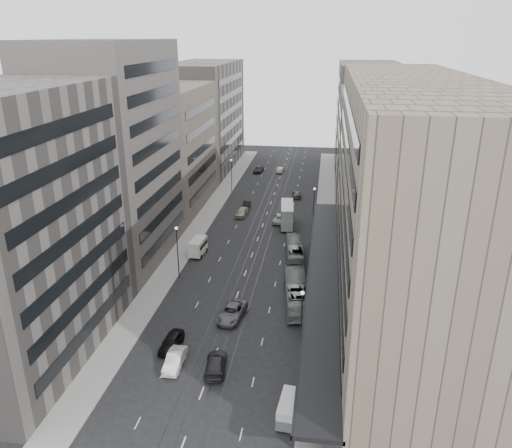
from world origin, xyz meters
The scene contains 30 objects.
ground centered at (0.00, 0.00, 0.00)m, with size 220.00×220.00×0.00m, color black.
sidewalk_right centered at (12.00, 37.50, 0.07)m, with size 4.00×125.00×0.15m, color gray.
sidewalk_left centered at (-12.00, 37.50, 0.07)m, with size 4.00×125.00×0.15m, color gray.
department_store centered at (21.45, 8.00, 14.95)m, with size 19.20×60.00×30.00m.
building_right_mid centered at (21.50, 52.00, 12.00)m, with size 15.00×28.00×24.00m, color #514A46.
building_right_far centered at (21.50, 82.00, 14.00)m, with size 15.00×32.00×28.00m, color #66605B.
building_left_a centered at (-21.50, -8.00, 15.00)m, with size 15.00×28.00×30.00m, color #66605B.
building_left_b centered at (-21.50, 19.00, 17.00)m, with size 15.00×26.00×34.00m, color #514A46.
building_left_c centered at (-21.50, 46.00, 12.50)m, with size 15.00×28.00×25.00m, color #675C50.
building_left_d centered at (-21.50, 79.00, 14.00)m, with size 15.00×38.00×28.00m, color #66605B.
lamp_right_near centered at (9.70, -5.00, 5.20)m, with size 0.44×0.44×8.32m.
lamp_right_far centered at (9.70, 35.00, 5.20)m, with size 0.44×0.44×8.32m.
lamp_left_near centered at (-9.70, 12.00, 5.20)m, with size 0.44×0.44×8.32m.
lamp_left_far centered at (-9.70, 55.00, 5.20)m, with size 0.44×0.44×8.32m.
bus_near centered at (8.39, 6.83, 1.72)m, with size 2.90×12.37×3.45m, color gray.
bus_far centered at (7.20, 21.08, 1.53)m, with size 2.57×11.00×3.06m, color gray.
double_decker centered at (4.66, 36.14, 2.40)m, with size 3.09×8.31×4.45m.
vw_microbus centered at (9.20, -15.43, 1.27)m, with size 2.27×4.39×2.29m.
panel_van centered at (-8.93, 20.65, 1.55)m, with size 2.48×4.60×2.81m.
sedan_0 centered at (-5.42, -5.72, 0.83)m, with size 1.96×4.87×1.66m, color black.
sedan_1 centered at (-4.01, -9.03, 0.80)m, with size 1.70×4.87×1.60m, color silver.
sedan_2 centered at (0.38, 1.83, 0.85)m, with size 2.81×6.10×1.70m, color #59595C.
sedan_3 centered at (0.65, -8.99, 0.79)m, with size 2.21×5.43×1.58m, color black.
sedan_4 centered at (-4.88, 40.64, 0.84)m, with size 1.98×4.93×1.68m, color #A39B87.
sedan_5 centered at (-4.76, 46.21, 0.71)m, with size 1.50×4.30×1.42m, color black.
sedan_6 centered at (3.36, 38.36, 0.81)m, with size 2.69×5.84×1.62m, color silver.
sedan_7 centered at (5.34, 54.94, 0.68)m, with size 1.91×4.69×1.36m, color #505153.
sedan_8 centered at (-6.24, 75.56, 0.85)m, with size 2.00×4.98×1.70m, color #28282B.
sedan_9 centered at (-0.44, 76.43, 0.74)m, with size 1.56×4.46×1.47m, color beige.
pedestrian centered at (12.98, -10.82, 1.09)m, with size 0.68×0.45×1.87m, color black.
Camera 1 is at (11.50, -53.65, 34.59)m, focal length 35.00 mm.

